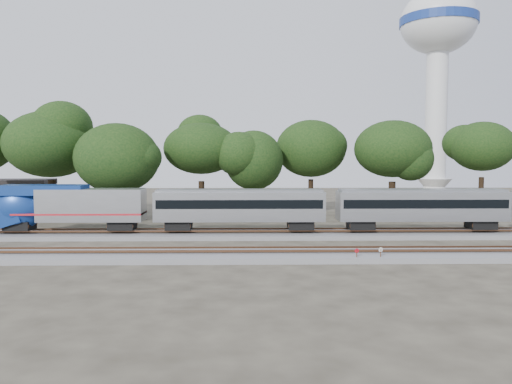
% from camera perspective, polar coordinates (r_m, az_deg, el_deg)
% --- Properties ---
extents(ground, '(160.00, 160.00, 0.00)m').
position_cam_1_polar(ground, '(42.18, 1.84, -6.41)').
color(ground, '#383328').
rests_on(ground, ground).
extents(track_far, '(160.00, 5.00, 0.73)m').
position_cam_1_polar(track_far, '(48.05, 1.49, -4.86)').
color(track_far, slate).
rests_on(track_far, ground).
extents(track_near, '(160.00, 5.00, 0.73)m').
position_cam_1_polar(track_near, '(38.22, 2.14, -7.20)').
color(track_near, slate).
rests_on(track_near, ground).
extents(train, '(84.03, 2.89, 4.26)m').
position_cam_1_polar(train, '(50.54, 18.51, -1.41)').
color(train, '#B3B5BA').
rests_on(train, ground).
extents(switch_stand_red, '(0.32, 0.14, 1.04)m').
position_cam_1_polar(switch_stand_red, '(37.05, 11.44, -6.92)').
color(switch_stand_red, '#512D19').
rests_on(switch_stand_red, ground).
extents(switch_stand_white, '(0.34, 0.16, 1.10)m').
position_cam_1_polar(switch_stand_white, '(37.54, 14.06, -6.75)').
color(switch_stand_white, '#512D19').
rests_on(switch_stand_white, ground).
extents(switch_lever, '(0.58, 0.47, 0.30)m').
position_cam_1_polar(switch_lever, '(37.40, 9.37, -7.59)').
color(switch_lever, '#512D19').
rests_on(switch_lever, ground).
extents(water_tower, '(13.25, 13.25, 36.68)m').
position_cam_1_polar(water_tower, '(96.30, 20.07, 15.53)').
color(water_tower, silver).
rests_on(water_tower, ground).
extents(brick_building, '(9.54, 7.13, 4.33)m').
position_cam_1_polar(brick_building, '(80.80, -25.42, -0.21)').
color(brick_building, brown).
rests_on(brick_building, ground).
extents(tree_1, '(9.25, 9.25, 13.05)m').
position_cam_1_polar(tree_1, '(63.63, -22.40, 5.05)').
color(tree_1, black).
rests_on(tree_1, ground).
extents(tree_2, '(7.62, 7.62, 10.74)m').
position_cam_1_polar(tree_2, '(57.67, -15.61, 3.73)').
color(tree_2, black).
rests_on(tree_2, ground).
extents(tree_3, '(8.77, 8.77, 12.37)m').
position_cam_1_polar(tree_3, '(61.41, -6.29, 4.94)').
color(tree_3, black).
rests_on(tree_3, ground).
extents(tree_4, '(7.32, 7.32, 10.32)m').
position_cam_1_polar(tree_4, '(61.12, -0.26, 3.62)').
color(tree_4, black).
rests_on(tree_4, ground).
extents(tree_5, '(8.84, 8.84, 12.46)m').
position_cam_1_polar(tree_5, '(65.74, 6.31, 4.94)').
color(tree_5, black).
rests_on(tree_5, ground).
extents(tree_6, '(8.72, 8.72, 12.30)m').
position_cam_1_polar(tree_6, '(62.56, 15.37, 4.75)').
color(tree_6, black).
rests_on(tree_6, ground).
extents(tree_7, '(9.18, 9.18, 12.94)m').
position_cam_1_polar(tree_7, '(74.47, 24.46, 4.75)').
color(tree_7, black).
rests_on(tree_7, ground).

